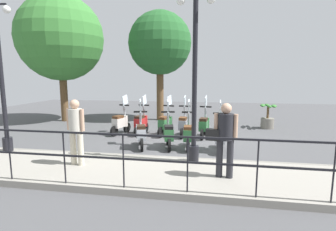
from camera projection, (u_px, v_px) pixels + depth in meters
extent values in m
plane|color=#4C4C4F|center=(181.00, 142.00, 9.10)|extent=(28.00, 28.00, 0.00)
cube|color=gray|center=(165.00, 174.00, 5.97)|extent=(2.20, 20.00, 0.15)
cube|color=gray|center=(172.00, 160.00, 6.99)|extent=(0.10, 20.00, 0.15)
cube|color=black|center=(155.00, 136.00, 4.83)|extent=(0.04, 16.00, 0.04)
cube|color=black|center=(155.00, 160.00, 4.90)|extent=(0.04, 16.00, 0.04)
cylinder|color=black|center=(334.00, 173.00, 4.39)|extent=(0.03, 0.03, 1.05)
cylinder|color=black|center=(257.00, 169.00, 4.60)|extent=(0.03, 0.03, 1.05)
cylinder|color=black|center=(188.00, 165.00, 4.80)|extent=(0.03, 0.03, 1.05)
cylinder|color=black|center=(123.00, 161.00, 5.01)|extent=(0.03, 0.03, 1.05)
cylinder|color=black|center=(64.00, 158.00, 5.21)|extent=(0.03, 0.03, 1.05)
cylinder|color=black|center=(10.00, 155.00, 5.42)|extent=(0.03, 0.03, 1.05)
cylinder|color=black|center=(193.00, 154.00, 6.61)|extent=(0.26, 0.26, 0.40)
cylinder|color=black|center=(195.00, 76.00, 6.31)|extent=(0.12, 0.12, 4.27)
sphere|color=white|center=(181.00, 1.00, 6.11)|extent=(0.20, 0.20, 0.20)
cylinder|color=black|center=(8.00, 144.00, 7.49)|extent=(0.26, 0.26, 0.40)
cylinder|color=black|center=(1.00, 76.00, 7.20)|extent=(0.12, 0.12, 4.26)
sphere|color=white|center=(7.00, 9.00, 6.88)|extent=(0.20, 0.20, 0.20)
cylinder|color=#28282D|center=(230.00, 159.00, 5.51)|extent=(0.14, 0.14, 0.82)
cylinder|color=#28282D|center=(219.00, 158.00, 5.58)|extent=(0.14, 0.14, 0.82)
cylinder|color=#232328|center=(226.00, 127.00, 5.44)|extent=(0.37, 0.37, 0.55)
sphere|color=tan|center=(226.00, 108.00, 5.39)|extent=(0.22, 0.22, 0.22)
cylinder|color=tan|center=(236.00, 127.00, 5.38)|extent=(0.09, 0.09, 0.52)
cylinder|color=tan|center=(216.00, 125.00, 5.51)|extent=(0.09, 0.09, 0.52)
cube|color=black|center=(213.00, 135.00, 5.51)|extent=(0.18, 0.30, 0.24)
cylinder|color=beige|center=(73.00, 148.00, 6.37)|extent=(0.14, 0.14, 0.82)
cylinder|color=beige|center=(81.00, 149.00, 6.30)|extent=(0.14, 0.14, 0.82)
cylinder|color=beige|center=(75.00, 120.00, 6.23)|extent=(0.37, 0.37, 0.55)
sphere|color=tan|center=(75.00, 104.00, 6.17)|extent=(0.22, 0.22, 0.22)
cylinder|color=tan|center=(69.00, 119.00, 6.30)|extent=(0.09, 0.09, 0.52)
cylinder|color=tan|center=(82.00, 120.00, 6.16)|extent=(0.09, 0.09, 0.52)
cylinder|color=brown|center=(64.00, 96.00, 13.20)|extent=(0.36, 0.36, 2.55)
sphere|color=#387A33|center=(61.00, 38.00, 12.77)|extent=(4.15, 4.15, 4.15)
cylinder|color=brown|center=(160.00, 94.00, 13.52)|extent=(0.36, 0.36, 2.72)
sphere|color=#235B28|center=(160.00, 43.00, 13.13)|extent=(3.17, 3.17, 3.17)
cylinder|color=slate|center=(267.00, 123.00, 11.47)|extent=(0.56, 0.56, 0.45)
cylinder|color=brown|center=(268.00, 113.00, 11.40)|extent=(0.10, 0.10, 0.50)
ellipsoid|color=#387A33|center=(267.00, 105.00, 11.60)|extent=(0.56, 0.16, 0.10)
ellipsoid|color=#387A33|center=(269.00, 106.00, 11.11)|extent=(0.56, 0.16, 0.10)
ellipsoid|color=#387A33|center=(262.00, 106.00, 11.40)|extent=(0.56, 0.16, 0.10)
ellipsoid|color=#387A33|center=(274.00, 106.00, 11.31)|extent=(0.56, 0.16, 0.10)
ellipsoid|color=#387A33|center=(263.00, 105.00, 11.56)|extent=(0.56, 0.16, 0.10)
ellipsoid|color=#387A33|center=(274.00, 106.00, 11.15)|extent=(0.56, 0.16, 0.10)
cylinder|color=black|center=(219.00, 141.00, 8.45)|extent=(0.40, 0.08, 0.40)
cylinder|color=black|center=(220.00, 148.00, 7.64)|extent=(0.40, 0.08, 0.40)
cube|color=#B7BCC6|center=(220.00, 136.00, 7.92)|extent=(0.60, 0.28, 0.36)
cube|color=#B7BCC6|center=(220.00, 134.00, 8.20)|extent=(0.12, 0.30, 0.44)
cube|color=black|center=(220.00, 129.00, 7.81)|extent=(0.40, 0.26, 0.10)
cylinder|color=gray|center=(220.00, 122.00, 8.20)|extent=(0.18, 0.07, 0.55)
cube|color=black|center=(220.00, 113.00, 8.16)|extent=(0.06, 0.44, 0.05)
cube|color=silver|center=(220.00, 107.00, 8.19)|extent=(0.39, 0.03, 0.42)
cylinder|color=black|center=(189.00, 139.00, 8.71)|extent=(0.40, 0.10, 0.40)
cylinder|color=black|center=(188.00, 146.00, 7.89)|extent=(0.40, 0.10, 0.40)
cube|color=#2D6B38|center=(188.00, 134.00, 8.17)|extent=(0.62, 0.32, 0.36)
cube|color=#2D6B38|center=(188.00, 132.00, 8.45)|extent=(0.14, 0.31, 0.44)
cube|color=#4C2D19|center=(188.00, 128.00, 8.07)|extent=(0.42, 0.28, 0.10)
cylinder|color=gray|center=(189.00, 121.00, 8.46)|extent=(0.19, 0.08, 0.55)
cube|color=black|center=(189.00, 112.00, 8.42)|extent=(0.09, 0.44, 0.05)
cube|color=silver|center=(189.00, 106.00, 8.45)|extent=(0.39, 0.05, 0.42)
cylinder|color=black|center=(168.00, 139.00, 8.77)|extent=(0.41, 0.17, 0.40)
cylinder|color=black|center=(169.00, 145.00, 7.95)|extent=(0.41, 0.17, 0.40)
cube|color=#2D6B38|center=(169.00, 134.00, 8.24)|extent=(0.65, 0.41, 0.36)
cube|color=#2D6B38|center=(168.00, 131.00, 8.52)|extent=(0.19, 0.32, 0.44)
cube|color=black|center=(169.00, 127.00, 8.13)|extent=(0.45, 0.35, 0.10)
cylinder|color=gray|center=(168.00, 120.00, 8.53)|extent=(0.19, 0.11, 0.55)
cube|color=black|center=(168.00, 112.00, 8.48)|extent=(0.16, 0.44, 0.05)
cube|color=silver|center=(168.00, 106.00, 8.51)|extent=(0.38, 0.12, 0.42)
cylinder|color=black|center=(141.00, 138.00, 8.81)|extent=(0.41, 0.20, 0.40)
cylinder|color=black|center=(142.00, 145.00, 8.00)|extent=(0.41, 0.20, 0.40)
cube|color=#B7BCC6|center=(141.00, 134.00, 8.28)|extent=(0.66, 0.45, 0.36)
cube|color=#B7BCC6|center=(141.00, 131.00, 8.56)|extent=(0.21, 0.32, 0.44)
cube|color=black|center=(141.00, 127.00, 8.18)|extent=(0.46, 0.37, 0.10)
cylinder|color=gray|center=(141.00, 120.00, 8.57)|extent=(0.20, 0.12, 0.55)
cube|color=black|center=(140.00, 112.00, 8.53)|extent=(0.19, 0.44, 0.05)
cube|color=silver|center=(140.00, 105.00, 8.56)|extent=(0.38, 0.15, 0.42)
cylinder|color=black|center=(206.00, 130.00, 10.16)|extent=(0.41, 0.13, 0.40)
cylinder|color=black|center=(202.00, 135.00, 9.38)|extent=(0.41, 0.13, 0.40)
cube|color=#2D6B38|center=(204.00, 125.00, 9.65)|extent=(0.63, 0.36, 0.36)
cube|color=#2D6B38|center=(205.00, 123.00, 9.92)|extent=(0.16, 0.31, 0.44)
cube|color=black|center=(204.00, 119.00, 9.55)|extent=(0.43, 0.31, 0.10)
cylinder|color=gray|center=(205.00, 114.00, 9.92)|extent=(0.19, 0.09, 0.55)
cube|color=black|center=(206.00, 107.00, 9.88)|extent=(0.12, 0.44, 0.05)
cube|color=silver|center=(206.00, 101.00, 9.90)|extent=(0.39, 0.08, 0.42)
cylinder|color=black|center=(185.00, 129.00, 10.37)|extent=(0.40, 0.10, 0.40)
cylinder|color=black|center=(182.00, 133.00, 9.57)|extent=(0.40, 0.10, 0.40)
cube|color=gray|center=(183.00, 124.00, 9.84)|extent=(0.61, 0.30, 0.36)
cube|color=gray|center=(184.00, 122.00, 10.12)|extent=(0.13, 0.30, 0.44)
cube|color=#4C2D19|center=(183.00, 119.00, 9.74)|extent=(0.41, 0.28, 0.10)
cylinder|color=gray|center=(185.00, 113.00, 10.13)|extent=(0.19, 0.08, 0.55)
cube|color=black|center=(185.00, 106.00, 10.08)|extent=(0.08, 0.44, 0.05)
cube|color=silver|center=(185.00, 101.00, 10.11)|extent=(0.39, 0.05, 0.42)
cylinder|color=black|center=(170.00, 128.00, 10.48)|extent=(0.41, 0.19, 0.40)
cylinder|color=black|center=(161.00, 132.00, 9.74)|extent=(0.41, 0.19, 0.40)
cube|color=#2D6B38|center=(165.00, 124.00, 9.99)|extent=(0.66, 0.44, 0.36)
cube|color=#2D6B38|center=(168.00, 122.00, 10.25)|extent=(0.20, 0.32, 0.44)
cube|color=#4C2D19|center=(164.00, 118.00, 9.90)|extent=(0.46, 0.37, 0.10)
cylinder|color=gray|center=(169.00, 113.00, 10.24)|extent=(0.20, 0.12, 0.55)
cube|color=black|center=(169.00, 106.00, 10.20)|extent=(0.19, 0.44, 0.05)
cube|color=silver|center=(169.00, 101.00, 10.23)|extent=(0.38, 0.14, 0.42)
cylinder|color=black|center=(146.00, 127.00, 10.71)|extent=(0.41, 0.14, 0.40)
cylinder|color=black|center=(137.00, 131.00, 9.93)|extent=(0.41, 0.14, 0.40)
cube|color=#B21E1E|center=(140.00, 123.00, 10.20)|extent=(0.64, 0.37, 0.36)
cube|color=#B21E1E|center=(143.00, 121.00, 10.46)|extent=(0.17, 0.32, 0.44)
cube|color=black|center=(140.00, 117.00, 10.10)|extent=(0.44, 0.32, 0.10)
cylinder|color=gray|center=(144.00, 112.00, 10.47)|extent=(0.19, 0.10, 0.55)
cube|color=black|center=(144.00, 105.00, 10.42)|extent=(0.13, 0.44, 0.05)
cube|color=silver|center=(144.00, 100.00, 10.45)|extent=(0.39, 0.09, 0.42)
cylinder|color=black|center=(127.00, 127.00, 10.69)|extent=(0.41, 0.19, 0.40)
cylinder|color=black|center=(114.00, 131.00, 9.96)|extent=(0.41, 0.19, 0.40)
cube|color=beige|center=(119.00, 123.00, 10.21)|extent=(0.66, 0.44, 0.36)
cube|color=beige|center=(124.00, 121.00, 10.46)|extent=(0.20, 0.32, 0.44)
cube|color=#4C2D19|center=(118.00, 117.00, 10.11)|extent=(0.46, 0.37, 0.10)
cylinder|color=gray|center=(124.00, 112.00, 10.46)|extent=(0.20, 0.12, 0.55)
cube|color=black|center=(124.00, 105.00, 10.42)|extent=(0.19, 0.44, 0.05)
cube|color=silver|center=(125.00, 100.00, 10.44)|extent=(0.38, 0.14, 0.42)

